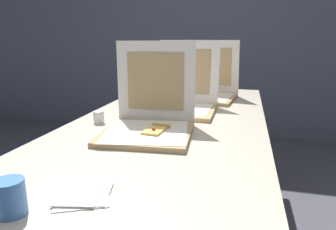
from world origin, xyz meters
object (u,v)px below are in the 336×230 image
at_px(napkin_pile, 83,195).
at_px(table, 171,127).
at_px(cup_white_far, 145,100).
at_px(pizza_box_front, 149,121).
at_px(cup_printed_front, 10,197).
at_px(pizza_box_middle, 183,101).
at_px(pizza_box_back, 207,90).
at_px(cup_white_near_center, 99,117).

bearing_deg(napkin_pile, table, 86.92).
bearing_deg(table, cup_white_far, 129.48).
bearing_deg(pizza_box_front, table, 77.33).
height_order(pizza_box_front, cup_printed_front, pizza_box_front).
relative_size(pizza_box_middle, pizza_box_back, 0.99).
xyz_separation_m(cup_white_far, napkin_pile, (0.21, -1.14, -0.03)).
bearing_deg(table, pizza_box_front, -98.24).
relative_size(pizza_box_back, cup_white_far, 7.11).
relative_size(table, cup_white_near_center, 34.27).
bearing_deg(cup_white_near_center, table, 26.90).
bearing_deg(pizza_box_middle, cup_white_far, 158.70).
bearing_deg(napkin_pile, pizza_box_back, 83.65).
bearing_deg(cup_white_near_center, cup_printed_front, -78.12).
xyz_separation_m(table, cup_white_near_center, (-0.33, -0.17, 0.08)).
relative_size(table, cup_white_far, 34.27).
relative_size(pizza_box_middle, napkin_pile, 2.27).
distance_m(pizza_box_middle, cup_white_far, 0.29).
xyz_separation_m(cup_printed_front, napkin_pile, (0.12, 0.12, -0.04)).
relative_size(table, pizza_box_middle, 4.86).
bearing_deg(pizza_box_middle, pizza_box_front, -96.77).
xyz_separation_m(cup_white_far, cup_printed_front, (0.08, -1.26, 0.01)).
relative_size(table, napkin_pile, 11.02).
relative_size(table, pizza_box_front, 4.92).
distance_m(table, pizza_box_back, 0.61).
xyz_separation_m(pizza_box_front, cup_white_far, (-0.21, 0.57, -0.03)).
bearing_deg(table, pizza_box_back, 79.04).
distance_m(table, cup_white_far, 0.40).
bearing_deg(pizza_box_front, cup_printed_front, -104.92).
xyz_separation_m(pizza_box_back, cup_white_far, (-0.36, -0.28, -0.03)).
distance_m(table, pizza_box_middle, 0.22).
bearing_deg(napkin_pile, cup_white_near_center, 113.21).
xyz_separation_m(pizza_box_back, napkin_pile, (-0.16, -1.43, -0.05)).
distance_m(pizza_box_front, cup_white_near_center, 0.31).
bearing_deg(cup_white_far, pizza_box_back, 37.81).
relative_size(pizza_box_middle, cup_printed_front, 4.71).
height_order(table, pizza_box_middle, pizza_box_middle).
bearing_deg(table, napkin_pile, -93.08).
relative_size(pizza_box_back, cup_printed_front, 4.76).
relative_size(cup_white_far, cup_printed_front, 0.67).
relative_size(pizza_box_back, napkin_pile, 2.29).
height_order(pizza_box_back, napkin_pile, pizza_box_back).
bearing_deg(pizza_box_middle, napkin_pile, -93.20).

